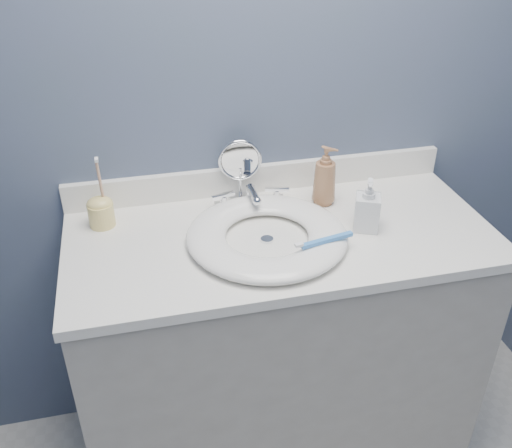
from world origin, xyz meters
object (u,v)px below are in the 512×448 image
object	(u,v)px
makeup_mirror	(240,167)
soap_bottle_amber	(325,176)
toothbrush_holder	(101,210)
soap_bottle_clear	(368,205)

from	to	relation	value
makeup_mirror	soap_bottle_amber	size ratio (longest dim) A/B	1.06
makeup_mirror	toothbrush_holder	world-z (taller)	toothbrush_holder
soap_bottle_clear	toothbrush_holder	world-z (taller)	toothbrush_holder
makeup_mirror	soap_bottle_clear	bearing A→B (deg)	-33.00
toothbrush_holder	soap_bottle_amber	bearing A→B (deg)	-1.80
toothbrush_holder	soap_bottle_clear	bearing A→B (deg)	-14.50
makeup_mirror	soap_bottle_amber	distance (m)	0.26
soap_bottle_clear	toothbrush_holder	xyz separation A→B (m)	(-0.74, 0.19, -0.03)
makeup_mirror	soap_bottle_clear	world-z (taller)	makeup_mirror
soap_bottle_amber	makeup_mirror	bearing A→B (deg)	116.05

